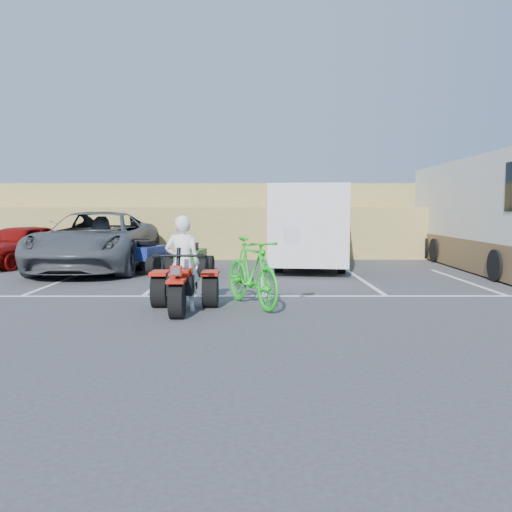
{
  "coord_description": "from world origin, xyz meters",
  "views": [
    {
      "loc": [
        -0.23,
        -9.48,
        1.94
      ],
      "look_at": [
        -0.2,
        1.22,
        1.0
      ],
      "focal_mm": 38.0,
      "sensor_mm": 36.0,
      "label": 1
    }
  ],
  "objects_px": {
    "red_car": "(20,245)",
    "quad_atv_green": "(191,275)",
    "quad_atv_blue": "(147,273)",
    "green_dirt_bike": "(251,272)",
    "grey_pickup": "(97,241)",
    "red_trike_atv": "(182,312)",
    "cargo_trailer": "(312,224)",
    "rider": "(183,263)",
    "rv_motorhome": "(491,222)"
  },
  "relations": [
    {
      "from": "grey_pickup",
      "to": "cargo_trailer",
      "type": "relative_size",
      "value": 1.12
    },
    {
      "from": "green_dirt_bike",
      "to": "rv_motorhome",
      "type": "relative_size",
      "value": 0.24
    },
    {
      "from": "red_car",
      "to": "quad_atv_blue",
      "type": "relative_size",
      "value": 2.52
    },
    {
      "from": "green_dirt_bike",
      "to": "rider",
      "type": "bearing_deg",
      "value": 174.23
    },
    {
      "from": "grey_pickup",
      "to": "cargo_trailer",
      "type": "bearing_deg",
      "value": 4.51
    },
    {
      "from": "red_car",
      "to": "quad_atv_green",
      "type": "xyz_separation_m",
      "value": [
        6.05,
        -2.39,
        -0.71
      ]
    },
    {
      "from": "grey_pickup",
      "to": "rv_motorhome",
      "type": "bearing_deg",
      "value": 1.53
    },
    {
      "from": "quad_atv_green",
      "to": "grey_pickup",
      "type": "bearing_deg",
      "value": 164.64
    },
    {
      "from": "quad_atv_green",
      "to": "green_dirt_bike",
      "type": "bearing_deg",
      "value": -65.04
    },
    {
      "from": "grey_pickup",
      "to": "quad_atv_green",
      "type": "relative_size",
      "value": 4.36
    },
    {
      "from": "red_trike_atv",
      "to": "cargo_trailer",
      "type": "bearing_deg",
      "value": 67.12
    },
    {
      "from": "rv_motorhome",
      "to": "rider",
      "type": "bearing_deg",
      "value": -139.53
    },
    {
      "from": "grey_pickup",
      "to": "cargo_trailer",
      "type": "xyz_separation_m",
      "value": [
        6.86,
        0.66,
        0.51
      ]
    },
    {
      "from": "grey_pickup",
      "to": "quad_atv_blue",
      "type": "xyz_separation_m",
      "value": [
        1.7,
        -0.69,
        -0.92
      ]
    },
    {
      "from": "cargo_trailer",
      "to": "quad_atv_green",
      "type": "distance_m",
      "value": 4.43
    },
    {
      "from": "red_car",
      "to": "quad_atv_blue",
      "type": "xyz_separation_m",
      "value": [
        4.65,
        -1.88,
        -0.71
      ]
    },
    {
      "from": "rider",
      "to": "cargo_trailer",
      "type": "relative_size",
      "value": 0.31
    },
    {
      "from": "rider",
      "to": "rv_motorhome",
      "type": "distance_m",
      "value": 11.71
    },
    {
      "from": "green_dirt_bike",
      "to": "red_car",
      "type": "relative_size",
      "value": 0.55
    },
    {
      "from": "rider",
      "to": "grey_pickup",
      "type": "bearing_deg",
      "value": -62.0
    },
    {
      "from": "cargo_trailer",
      "to": "rv_motorhome",
      "type": "distance_m",
      "value": 5.82
    },
    {
      "from": "green_dirt_bike",
      "to": "grey_pickup",
      "type": "height_order",
      "value": "grey_pickup"
    },
    {
      "from": "rider",
      "to": "rv_motorhome",
      "type": "height_order",
      "value": "rv_motorhome"
    },
    {
      "from": "quad_atv_blue",
      "to": "quad_atv_green",
      "type": "distance_m",
      "value": 1.49
    },
    {
      "from": "rider",
      "to": "quad_atv_blue",
      "type": "relative_size",
      "value": 1.09
    },
    {
      "from": "red_car",
      "to": "quad_atv_green",
      "type": "distance_m",
      "value": 6.55
    },
    {
      "from": "red_trike_atv",
      "to": "rv_motorhome",
      "type": "distance_m",
      "value": 11.88
    },
    {
      "from": "rv_motorhome",
      "to": "grey_pickup",
      "type": "bearing_deg",
      "value": -176.19
    },
    {
      "from": "rider",
      "to": "quad_atv_green",
      "type": "relative_size",
      "value": 1.19
    },
    {
      "from": "red_trike_atv",
      "to": "green_dirt_bike",
      "type": "height_order",
      "value": "green_dirt_bike"
    },
    {
      "from": "red_car",
      "to": "rv_motorhome",
      "type": "bearing_deg",
      "value": 13.62
    },
    {
      "from": "rider",
      "to": "grey_pickup",
      "type": "height_order",
      "value": "grey_pickup"
    },
    {
      "from": "quad_atv_blue",
      "to": "rider",
      "type": "bearing_deg",
      "value": -56.74
    },
    {
      "from": "cargo_trailer",
      "to": "rv_motorhome",
      "type": "relative_size",
      "value": 0.62
    },
    {
      "from": "grey_pickup",
      "to": "cargo_trailer",
      "type": "height_order",
      "value": "cargo_trailer"
    },
    {
      "from": "red_trike_atv",
      "to": "grey_pickup",
      "type": "bearing_deg",
      "value": 117.48
    },
    {
      "from": "quad_atv_blue",
      "to": "grey_pickup",
      "type": "bearing_deg",
      "value": 173.8
    },
    {
      "from": "red_trike_atv",
      "to": "red_car",
      "type": "height_order",
      "value": "red_car"
    },
    {
      "from": "green_dirt_bike",
      "to": "cargo_trailer",
      "type": "height_order",
      "value": "cargo_trailer"
    },
    {
      "from": "cargo_trailer",
      "to": "quad_atv_green",
      "type": "height_order",
      "value": "cargo_trailer"
    },
    {
      "from": "red_car",
      "to": "rider",
      "type": "bearing_deg",
      "value": -34.78
    },
    {
      "from": "green_dirt_bike",
      "to": "rv_motorhome",
      "type": "xyz_separation_m",
      "value": [
        7.77,
        6.94,
        0.81
      ]
    },
    {
      "from": "green_dirt_bike",
      "to": "quad_atv_blue",
      "type": "distance_m",
      "value": 6.57
    },
    {
      "from": "quad_atv_blue",
      "to": "green_dirt_bike",
      "type": "bearing_deg",
      "value": -44.59
    },
    {
      "from": "cargo_trailer",
      "to": "red_trike_atv",
      "type": "bearing_deg",
      "value": -104.73
    },
    {
      "from": "rider",
      "to": "green_dirt_bike",
      "type": "relative_size",
      "value": 0.79
    },
    {
      "from": "quad_atv_green",
      "to": "red_trike_atv",
      "type": "bearing_deg",
      "value": -79.25
    },
    {
      "from": "grey_pickup",
      "to": "red_car",
      "type": "distance_m",
      "value": 3.19
    },
    {
      "from": "green_dirt_bike",
      "to": "red_car",
      "type": "height_order",
      "value": "red_car"
    },
    {
      "from": "green_dirt_bike",
      "to": "rv_motorhome",
      "type": "height_order",
      "value": "rv_motorhome"
    }
  ]
}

